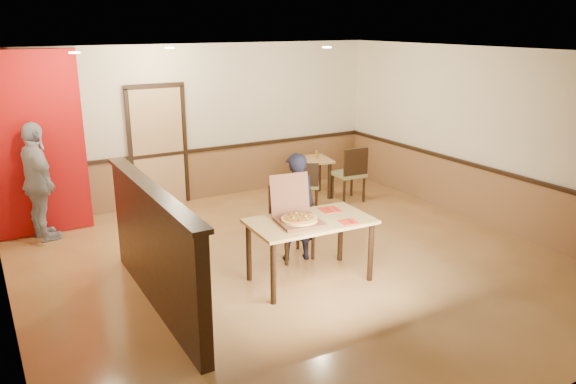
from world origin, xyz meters
The scene contains 26 objects.
floor centered at (0.00, 0.00, 0.00)m, with size 7.00×7.00×0.00m, color #BE854A.
ceiling centered at (0.00, 0.00, 2.80)m, with size 7.00×7.00×0.00m, color black.
wall_back centered at (0.00, 3.50, 1.40)m, with size 7.00×7.00×0.00m, color beige.
wall_right centered at (3.50, 0.00, 1.40)m, with size 7.00×7.00×0.00m, color beige.
wainscot_back centered at (0.00, 3.47, 0.45)m, with size 7.00×0.04×0.90m, color brown.
chair_rail_back centered at (0.00, 3.45, 0.92)m, with size 7.00×0.06×0.06m, color black.
wainscot_right centered at (3.47, 0.00, 0.45)m, with size 0.04×7.00×0.90m, color brown.
chair_rail_right centered at (3.45, 0.00, 0.92)m, with size 0.06×7.00×0.06m, color black.
back_door centered at (-0.80, 3.46, 1.05)m, with size 0.90×0.06×2.10m, color tan.
booth_partition centered at (-2.00, -0.20, 0.74)m, with size 0.20×3.10×1.44m.
red_accent_panel centered at (-2.90, 3.00, 1.40)m, with size 1.60×0.20×2.78m, color #A00B0B.
spot_a centered at (-2.30, 1.80, 2.78)m, with size 0.14×0.14×0.02m, color beige.
spot_b centered at (-0.80, 2.50, 2.78)m, with size 0.14×0.14×0.02m, color beige.
spot_c centered at (1.40, 1.50, 2.78)m, with size 0.14×0.14×0.02m, color beige.
main_table centered at (-0.12, -0.49, 0.70)m, with size 1.56×0.94×0.82m.
diner_chair centered at (0.06, 0.34, 0.56)m, with size 0.51×0.51×1.02m.
side_chair_left centered at (1.33, 1.95, 0.47)m, with size 0.59×0.59×0.86m.
side_chair_right centered at (2.26, 1.92, 0.56)m, with size 0.54×0.54×1.02m.
side_table centered at (1.81, 2.55, 0.55)m, with size 0.80×0.80×0.72m.
diner centered at (0.06, 0.18, 0.76)m, with size 0.55×0.36×1.51m, color black.
passerby centered at (-2.85, 2.71, 0.89)m, with size 1.05×0.44×1.79m, color #9A9BA3.
pizza_box centered at (-0.30, -0.47, 0.88)m, with size 0.59×0.67×0.54m.
pizza centered at (-0.30, -0.53, 0.87)m, with size 0.44×0.44×0.03m, color gold.
napkin_near centered at (0.24, -0.78, 0.82)m, with size 0.23×0.23×0.01m.
napkin_far centered at (0.31, -0.29, 0.82)m, with size 0.27×0.27×0.01m.
condiment centered at (1.92, 2.55, 0.80)m, with size 0.06×0.06×0.14m, color #876118.
Camera 1 is at (-3.61, -6.01, 3.17)m, focal length 35.00 mm.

